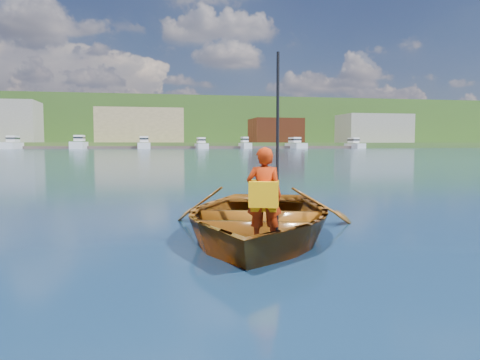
{
  "coord_description": "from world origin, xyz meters",
  "views": [
    {
      "loc": [
        -2.03,
        -6.32,
        1.27
      ],
      "look_at": [
        -0.81,
        -0.09,
        0.79
      ],
      "focal_mm": 35.0,
      "sensor_mm": 36.0,
      "label": 1
    }
  ],
  "objects_px": {
    "dock": "(122,147)",
    "child_paddler": "(264,195)",
    "rowboat": "(257,217)",
    "marina_yachts": "(126,144)"
  },
  "relations": [
    {
      "from": "rowboat",
      "to": "dock",
      "type": "relative_size",
      "value": 0.03
    },
    {
      "from": "rowboat",
      "to": "dock",
      "type": "bearing_deg",
      "value": 93.82
    },
    {
      "from": "child_paddler",
      "to": "marina_yachts",
      "type": "distance_m",
      "value": 144.57
    },
    {
      "from": "rowboat",
      "to": "child_paddler",
      "type": "bearing_deg",
      "value": -97.73
    },
    {
      "from": "marina_yachts",
      "to": "child_paddler",
      "type": "bearing_deg",
      "value": -86.69
    },
    {
      "from": "rowboat",
      "to": "dock",
      "type": "height_order",
      "value": "dock"
    },
    {
      "from": "dock",
      "to": "child_paddler",
      "type": "bearing_deg",
      "value": -86.25
    },
    {
      "from": "rowboat",
      "to": "dock",
      "type": "xyz_separation_m",
      "value": [
        -9.9,
        148.09,
        0.12
      ]
    },
    {
      "from": "dock",
      "to": "marina_yachts",
      "type": "distance_m",
      "value": 4.98
    },
    {
      "from": "child_paddler",
      "to": "marina_yachts",
      "type": "height_order",
      "value": "marina_yachts"
    }
  ]
}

